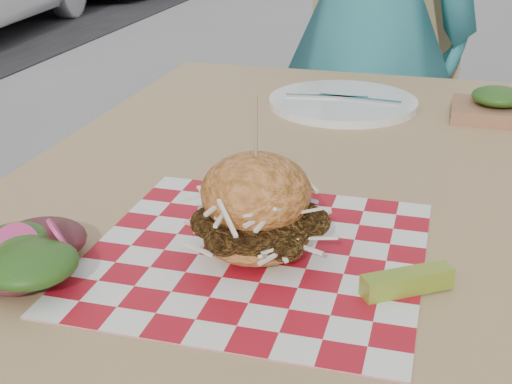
% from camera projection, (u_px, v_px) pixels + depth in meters
% --- Properties ---
extents(diner, '(0.58, 0.38, 1.57)m').
position_uv_depth(diner, '(367.00, 27.00, 1.84)').
color(diner, teal).
rests_on(diner, ground).
extents(patio_table, '(0.80, 1.20, 0.75)m').
position_uv_depth(patio_table, '(303.00, 225.00, 1.03)').
color(patio_table, tan).
rests_on(patio_table, ground).
extents(patio_chair, '(0.42, 0.43, 0.95)m').
position_uv_depth(patio_chair, '(378.00, 106.00, 1.99)').
color(patio_chair, tan).
rests_on(patio_chair, ground).
extents(paper_liner, '(0.36, 0.36, 0.00)m').
position_uv_depth(paper_liner, '(256.00, 254.00, 0.78)').
color(paper_liner, '#B31121').
rests_on(paper_liner, patio_table).
extents(sandwich, '(0.16, 0.16, 0.18)m').
position_uv_depth(sandwich, '(256.00, 212.00, 0.76)').
color(sandwich, '#D17C3B').
rests_on(sandwich, paper_liner).
extents(pickle_spear, '(0.09, 0.07, 0.02)m').
position_uv_depth(pickle_spear, '(407.00, 282.00, 0.70)').
color(pickle_spear, '#8FA931').
rests_on(pickle_spear, paper_liner).
extents(side_salad, '(0.14, 0.14, 0.05)m').
position_uv_depth(side_salad, '(40.00, 260.00, 0.74)').
color(side_salad, '#3F1419').
rests_on(side_salad, patio_table).
extents(place_setting, '(0.27, 0.27, 0.02)m').
position_uv_depth(place_setting, '(343.00, 102.00, 1.30)').
color(place_setting, white).
rests_on(place_setting, patio_table).
extents(kraft_tray, '(0.15, 0.12, 0.06)m').
position_uv_depth(kraft_tray, '(497.00, 106.00, 1.22)').
color(kraft_tray, '#956344').
rests_on(kraft_tray, patio_table).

